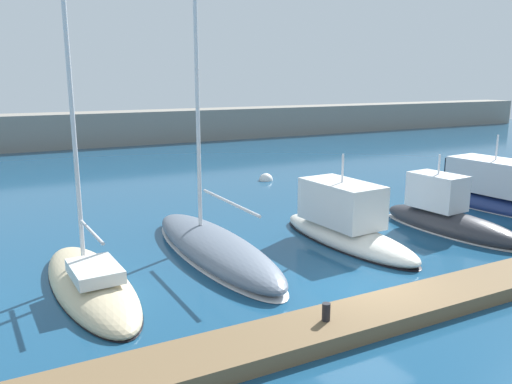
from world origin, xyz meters
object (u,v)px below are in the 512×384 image
motorboat_charcoal_fifth (447,217)px  sailboat_sand_second (90,282)px  dock_bollard (326,312)px  sailboat_slate_third (214,243)px  motorboat_ivory_fourth (344,223)px  motorboat_navy_sixth (489,193)px  mooring_buoy_white (266,180)px

motorboat_charcoal_fifth → sailboat_sand_second: bearing=82.1°
motorboat_charcoal_fifth → dock_bollard: 10.59m
sailboat_sand_second → sailboat_slate_third: sailboat_slate_third is taller
sailboat_sand_second → motorboat_ivory_fourth: (9.30, 0.18, 0.48)m
motorboat_ivory_fourth → motorboat_navy_sixth: size_ratio=0.70×
motorboat_charcoal_fifth → dock_bollard: (-9.38, -4.90, 0.05)m
motorboat_ivory_fourth → motorboat_navy_sixth: motorboat_navy_sixth is taller
motorboat_ivory_fourth → dock_bollard: bearing=135.8°
sailboat_sand_second → motorboat_ivory_fourth: 9.32m
sailboat_sand_second → motorboat_navy_sixth: (18.98, 1.49, 0.35)m
motorboat_navy_sixth → dock_bollard: 16.09m
motorboat_ivory_fourth → motorboat_charcoal_fifth: size_ratio=1.10×
sailboat_slate_third → motorboat_navy_sixth: size_ratio=1.95×
mooring_buoy_white → dock_bollard: bearing=-114.4°
sailboat_slate_third → motorboat_charcoal_fifth: 9.64m
sailboat_slate_third → dock_bollard: sailboat_slate_third is taller
sailboat_sand_second → mooring_buoy_white: 17.15m
motorboat_ivory_fourth → motorboat_charcoal_fifth: (4.56, -0.76, -0.14)m
motorboat_navy_sixth → sailboat_sand_second: bearing=89.2°
sailboat_slate_third → mooring_buoy_white: (7.99, 10.80, -0.42)m
sailboat_sand_second → sailboat_slate_third: 4.50m
sailboat_slate_third → motorboat_charcoal_fifth: sailboat_slate_third is taller
sailboat_slate_third → motorboat_ivory_fourth: bearing=-101.6°
motorboat_ivory_fourth → mooring_buoy_white: size_ratio=8.34×
motorboat_ivory_fourth → motorboat_navy_sixth: bearing=-86.0°
motorboat_navy_sixth → motorboat_charcoal_fifth: bearing=106.7°
sailboat_slate_third → motorboat_ivory_fourth: size_ratio=2.76×
sailboat_sand_second → sailboat_slate_third: (4.37, 1.08, 0.19)m
dock_bollard → motorboat_charcoal_fifth: bearing=27.6°
mooring_buoy_white → dock_bollard: size_ratio=1.93×
sailboat_slate_third → mooring_buoy_white: bearing=-37.8°
motorboat_charcoal_fifth → dock_bollard: bearing=112.1°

